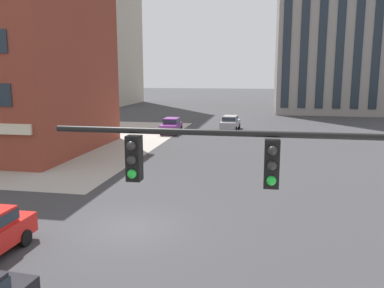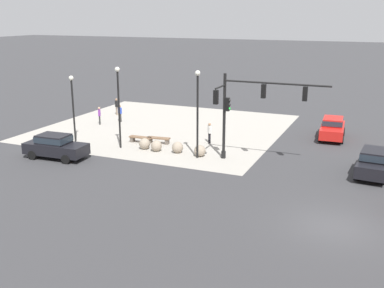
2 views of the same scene
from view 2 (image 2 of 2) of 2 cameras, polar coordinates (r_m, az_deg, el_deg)
name	(u,v)px [view 2 (image 2 of 2)]	position (r m, az deg, el deg)	size (l,w,h in m)	color
ground_plane	(333,226)	(23.02, 17.09, -9.72)	(320.00, 320.00, 0.00)	#38383A
sidewalk_corner_slab	(166,127)	(40.67, -3.28, 2.06)	(20.00, 19.00, 0.02)	#A8A399
traffic_signal_main	(244,105)	(30.47, 6.42, 4.80)	(7.06, 2.09, 5.90)	black
bollard_sphere_curb_a	(200,151)	(32.22, 0.99, -0.85)	(0.82, 0.82, 0.82)	gray
bollard_sphere_curb_b	(178,147)	(33.07, -1.81, -0.42)	(0.82, 0.82, 0.82)	gray
bollard_sphere_curb_c	(156,146)	(33.55, -4.45, -0.22)	(0.82, 0.82, 0.82)	gray
bollard_sphere_curb_d	(145,144)	(34.16, -5.92, 0.04)	(0.82, 0.82, 0.82)	gray
bench_near_signal	(159,139)	(35.55, -4.18, 0.56)	(1.84, 0.67, 0.49)	brown
bench_mid_block	(140,139)	(35.91, -6.44, 0.66)	(1.81, 0.51, 0.49)	brown
pedestrian_near_bench	(120,112)	(43.08, -8.94, 3.91)	(0.52, 0.31, 1.60)	#333333
pedestrian_at_curb	(209,132)	(35.48, 2.19, 1.54)	(0.39, 0.44, 1.60)	black
pedestrian_walking_east	(99,115)	(42.38, -11.44, 3.61)	(0.35, 0.48, 1.61)	#333333
pedestrian_with_bag	(117,106)	(46.09, -9.36, 4.74)	(0.47, 0.36, 1.68)	gray
street_lamp_corner_near	(198,105)	(31.08, 0.69, 4.88)	(0.36, 0.36, 6.08)	black
street_lamp_mid_sidewalk	(119,99)	(34.01, -9.12, 5.59)	(0.36, 0.36, 6.04)	black
street_lamp_corner_far	(73,101)	(36.61, -14.61, 5.25)	(0.36, 0.36, 5.17)	black
car_main_northbound_far	(55,145)	(33.08, -16.65, -0.17)	(4.48, 2.06, 1.68)	black
car_main_southbound_near	(374,161)	(30.45, 21.70, -2.01)	(2.11, 4.51, 1.68)	black
car_parked_curb	(333,127)	(38.50, 17.07, 2.00)	(2.10, 4.50, 1.68)	red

